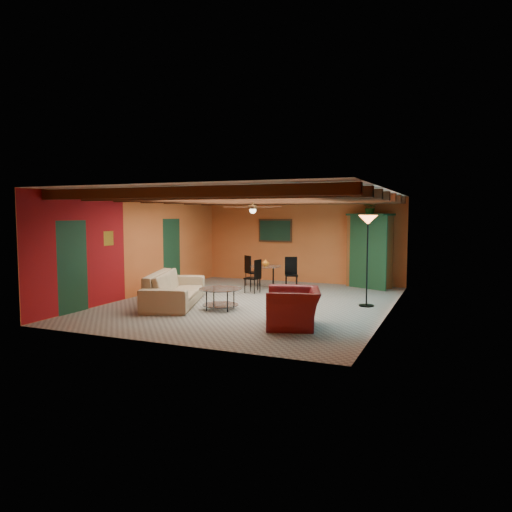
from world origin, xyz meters
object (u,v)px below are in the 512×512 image
at_px(vase, 266,253).
at_px(dining_table, 266,273).
at_px(armchair, 293,308).
at_px(coffee_table, 220,299).
at_px(potted_plant, 370,207).
at_px(floor_lamp, 367,261).
at_px(armoire, 370,252).
at_px(sofa, 175,288).

bearing_deg(vase, dining_table, 0.00).
bearing_deg(armchair, vase, -170.25).
distance_m(coffee_table, vase, 3.29).
height_order(dining_table, potted_plant, potted_plant).
relative_size(dining_table, potted_plant, 3.64).
height_order(dining_table, floor_lamp, floor_lamp).
bearing_deg(vase, floor_lamp, -25.04).
bearing_deg(armchair, floor_lamp, 142.21).
bearing_deg(floor_lamp, vase, 154.96).
bearing_deg(vase, armchair, -61.78).
relative_size(armchair, floor_lamp, 0.53).
bearing_deg(dining_table, armoire, 29.37).
bearing_deg(sofa, armoire, -60.30).
xyz_separation_m(sofa, armchair, (3.39, -1.11, -0.02)).
bearing_deg(potted_plant, dining_table, -150.63).
bearing_deg(floor_lamp, coffee_table, -150.61).
distance_m(coffee_table, potted_plant, 5.79).
height_order(armoire, vase, armoire).
height_order(floor_lamp, vase, floor_lamp).
xyz_separation_m(armchair, dining_table, (-2.23, 4.16, 0.10)).
xyz_separation_m(coffee_table, vase, (-0.15, 3.19, 0.80)).
bearing_deg(floor_lamp, armchair, -109.32).
distance_m(armoire, vase, 3.13).
bearing_deg(dining_table, sofa, -110.78).
distance_m(dining_table, potted_plant, 3.67).
bearing_deg(sofa, floor_lamp, -90.14).
height_order(coffee_table, dining_table, dining_table).
relative_size(coffee_table, armoire, 0.46).
distance_m(coffee_table, floor_lamp, 3.57).
relative_size(coffee_table, potted_plant, 1.97).
height_order(armchair, vase, vase).
distance_m(dining_table, floor_lamp, 3.56).
relative_size(floor_lamp, potted_plant, 4.35).
bearing_deg(coffee_table, vase, 92.70).
bearing_deg(vase, coffee_table, -87.30).
height_order(potted_plant, vase, potted_plant).
distance_m(potted_plant, vase, 3.40).
xyz_separation_m(coffee_table, floor_lamp, (3.02, 1.70, 0.84)).
bearing_deg(coffee_table, sofa, 174.09).
bearing_deg(dining_table, armchair, -61.78).
relative_size(dining_table, armoire, 0.85).
bearing_deg(floor_lamp, dining_table, 154.96).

